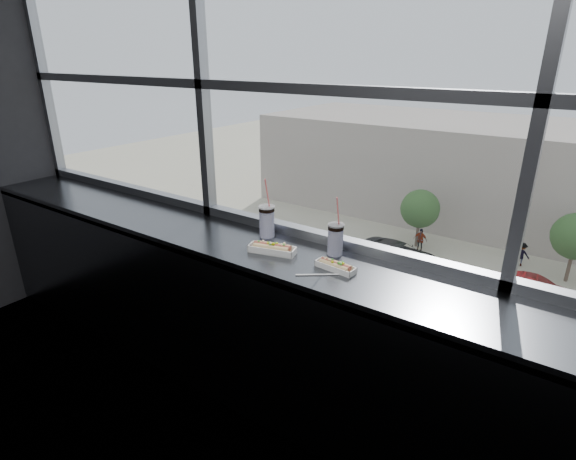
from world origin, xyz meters
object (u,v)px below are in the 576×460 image
Objects in this scene: car_near_c at (541,370)px; tree_left at (420,209)px; car_near_b at (384,318)px; hotdog_tray_left at (272,248)px; pedestrian_b at (522,252)px; soda_cup_left at (267,220)px; soda_cup_right at (336,238)px; car_far_b at (536,287)px; wrapper at (256,244)px; pedestrian_a at (420,238)px; hotdog_tray_right at (336,266)px; car_near_a at (274,281)px; loose_straw at (317,275)px; car_far_a at (399,252)px.

tree_left is (-9.50, 12.00, 1.77)m from car_near_c.
hotdog_tray_left is at bearing -154.96° from car_near_b.
pedestrian_b is at bearing 4.91° from car_near_c.
tree_left is at bearing 105.68° from soda_cup_left.
soda_cup_right reaches higher than car_far_b.
wrapper is at bearing -77.57° from soda_cup_left.
tree_left is (-0.47, 0.69, 1.87)m from pedestrian_a.
car_near_a is (-12.57, 16.30, -10.95)m from hotdog_tray_right.
car_near_c is 14.47m from pedestrian_a.
hotdog_tray_right is 19.67m from car_near_c.
hotdog_tray_right is 30.94m from tree_left.
car_near_b is at bearing -79.21° from pedestrian_a.
car_near_b is (-5.81, 16.41, -10.99)m from loose_straw.
loose_straw is 19.76m from car_near_c.
car_near_a is at bearing -111.96° from pedestrian_a.
car_near_b is 1.10× the size of car_far_b.
pedestrian_b is at bearing 99.07° from hotdog_tray_right.
pedestrian_a is 1.04× the size of pedestrian_b.
pedestrian_a is at bearing 2.16° from car_far_a.
car_near_a is (-13.58, 0.00, 0.02)m from car_near_c.
pedestrian_b is at bearing 13.15° from pedestrian_a.
car_far_b is 8.48m from pedestrian_a.
soda_cup_left is 1.70× the size of loose_straw.
hotdog_tray_right reaches higher than tree_left.
wrapper is at bearing 129.36° from loose_straw.
pedestrian_b is at bearing 6.58° from tree_left.
hotdog_tray_left is at bearing -148.77° from soda_cup_right.
soda_cup_left is at bearing -74.32° from tree_left.
hotdog_tray_right is 31.18m from pedestrian_b.
soda_cup_left is at bearing -179.56° from soda_cup_right.
hotdog_tray_right reaches higher than wrapper.
hotdog_tray_right is 0.22m from soda_cup_right.
car_far_a reaches higher than pedestrian_b.
soda_cup_right is 1.56× the size of loose_straw.
car_near_b is (-5.27, 16.13, -11.09)m from soda_cup_left.
tree_left is at bearing 31.38° from car_near_c.
pedestrian_a is (-7.81, 3.31, 0.03)m from car_far_b.
hotdog_tray_left is 20.42m from car_near_b.
car_far_b is at bearing 96.24° from hotdog_tray_right.
car_near_c is 3.36× the size of pedestrian_b.
hotdog_tray_left is 0.41m from hotdog_tray_right.
hotdog_tray_right is 0.61× the size of soda_cup_left.
car_near_a reaches higher than car_far_a.
car_far_a is 3.10× the size of pedestrian_a.
soda_cup_left is 0.06× the size of car_near_c.
car_near_b is 9.80m from car_far_b.
loose_straw reaches higher than car_near_c.
soda_cup_right is (0.49, 0.00, -0.01)m from soda_cup_left.
car_far_a is (-7.73, 24.13, -11.10)m from soda_cup_left.
pedestrian_a reaches higher than car_far_b.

